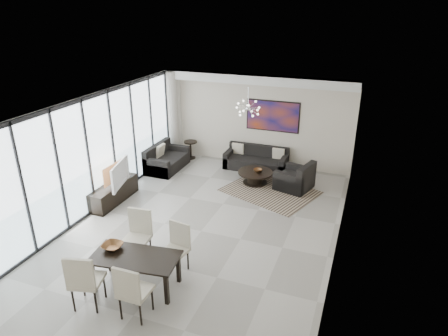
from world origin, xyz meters
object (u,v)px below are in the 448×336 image
at_px(sofa_main, 256,161).
at_px(television, 116,174).
at_px(tv_console, 114,193).
at_px(dining_table, 135,260).
at_px(coffee_table, 255,177).

distance_m(sofa_main, television, 4.51).
bearing_deg(tv_console, television, -10.46).
xyz_separation_m(television, dining_table, (2.26, -2.71, -0.26)).
height_order(coffee_table, dining_table, dining_table).
bearing_deg(coffee_table, dining_table, -98.27).
relative_size(sofa_main, dining_table, 1.16).
xyz_separation_m(tv_console, dining_table, (2.42, -2.74, 0.32)).
bearing_deg(television, coffee_table, -64.37).
relative_size(television, dining_table, 0.67).
height_order(coffee_table, sofa_main, sofa_main).
bearing_deg(television, sofa_main, -51.48).
xyz_separation_m(coffee_table, sofa_main, (-0.28, 1.06, 0.04)).
relative_size(coffee_table, tv_console, 0.62).
bearing_deg(coffee_table, sofa_main, 104.88).
distance_m(sofa_main, tv_console, 4.55).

